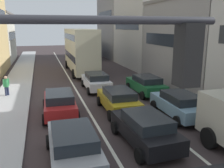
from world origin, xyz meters
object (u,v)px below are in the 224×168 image
wagon_left_lane_second (73,145)px  pedestrian_mid_sidewalk (6,85)px  coupe_centre_lane_fourth (96,81)px  sedan_left_lane_third (60,103)px  sedan_right_lane_behind_truck (179,104)px  sedan_centre_lane_second (145,128)px  bus_far_queue_secondary (88,48)px  wagon_right_lane_far (146,84)px  hatchback_centre_lane_third (118,100)px  bus_mid_queue_primary (80,49)px  traffic_light_pole (46,152)px

wagon_left_lane_second → pedestrian_mid_sidewalk: 11.49m
coupe_centre_lane_fourth → sedan_left_lane_third: bearing=147.1°
sedan_right_lane_behind_truck → sedan_centre_lane_second: bearing=129.0°
wagon_left_lane_second → bus_far_queue_secondary: 34.05m
sedan_left_lane_third → wagon_right_lane_far: size_ratio=1.00×
coupe_centre_lane_fourth → wagon_right_lane_far: bearing=-122.7°
pedestrian_mid_sidewalk → sedan_left_lane_third: bearing=-7.0°
hatchback_centre_lane_third → bus_far_queue_secondary: 28.22m
hatchback_centre_lane_third → bus_far_queue_secondary: bus_far_queue_secondary is taller
bus_mid_queue_primary → bus_far_queue_secondary: size_ratio=1.00×
bus_far_queue_secondary → pedestrian_mid_sidewalk: bus_far_queue_secondary is taller
bus_far_queue_secondary → wagon_right_lane_far: bearing=-178.5°
wagon_right_lane_far → bus_mid_queue_primary: bearing=17.3°
sedan_right_lane_behind_truck → pedestrian_mid_sidewalk: 12.87m
wagon_left_lane_second → traffic_light_pole: bearing=170.6°
bus_mid_queue_primary → bus_far_queue_secondary: bearing=-14.0°
hatchback_centre_lane_third → sedan_left_lane_third: size_ratio=0.99×
traffic_light_pole → wagon_right_lane_far: (8.01, 14.70, -3.02)m
sedan_centre_lane_second → bus_mid_queue_primary: 18.83m
sedan_left_lane_third → wagon_right_lane_far: 7.69m
bus_mid_queue_primary → sedan_centre_lane_second: bearing=180.0°
coupe_centre_lane_fourth → bus_far_queue_secondary: size_ratio=0.41×
wagon_left_lane_second → coupe_centre_lane_fourth: same height
sedan_left_lane_third → bus_mid_queue_primary: bearing=-12.6°
hatchback_centre_lane_third → coupe_centre_lane_fourth: (-0.16, 5.73, 0.00)m
coupe_centre_lane_fourth → sedan_right_lane_behind_truck: bearing=-155.8°
bus_mid_queue_primary → sedan_right_lane_behind_truck: bearing=-168.0°
bus_mid_queue_primary → sedan_left_lane_third: bearing=165.8°
traffic_light_pole → bus_far_queue_secondary: bearing=78.5°
traffic_light_pole → bus_far_queue_secondary: (7.98, 39.30, -2.06)m
bus_mid_queue_primary → bus_far_queue_secondary: bus_mid_queue_primary is taller
wagon_left_lane_second → sedan_left_lane_third: 5.71m
sedan_centre_lane_second → wagon_right_lane_far: bearing=-27.1°
sedan_centre_lane_second → sedan_right_lane_behind_truck: 4.37m
sedan_left_lane_third → sedan_right_lane_behind_truck: size_ratio=1.01×
bus_mid_queue_primary → coupe_centre_lane_fourth: bearing=180.0°
hatchback_centre_lane_third → sedan_left_lane_third: same height
coupe_centre_lane_fourth → wagon_right_lane_far: same height
hatchback_centre_lane_third → bus_far_queue_secondary: (3.39, 28.00, 0.96)m
hatchback_centre_lane_third → wagon_right_lane_far: 4.83m
sedan_centre_lane_second → bus_far_queue_secondary: (3.59, 32.61, 0.96)m
sedan_centre_lane_second → bus_mid_queue_primary: bearing=-3.0°
hatchback_centre_lane_third → bus_far_queue_secondary: bearing=-6.2°
sedan_right_lane_behind_truck → traffic_light_pole: bearing=141.0°
wagon_right_lane_far → coupe_centre_lane_fourth: bearing=55.9°
coupe_centre_lane_fourth → sedan_right_lane_behind_truck: 8.34m
traffic_light_pole → pedestrian_mid_sidewalk: 17.32m
sedan_centre_lane_second → wagon_right_lane_far: 8.79m
sedan_left_lane_third → coupe_centre_lane_fourth: bearing=-31.4°
wagon_left_lane_second → sedan_right_lane_behind_truck: size_ratio=1.00×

